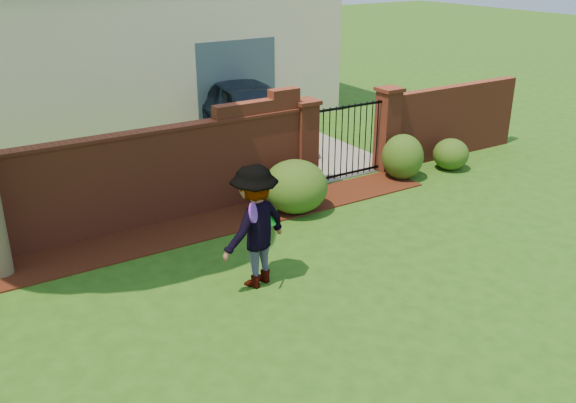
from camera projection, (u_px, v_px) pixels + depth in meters
ground at (320, 308)px, 8.65m from camera, size 80.00×80.00×0.01m
mulch_bed at (166, 236)px, 10.79m from camera, size 11.10×1.08×0.03m
brick_wall at (88, 187)px, 10.43m from camera, size 8.70×0.31×2.16m
brick_wall_return at (451, 121)px, 14.72m from camera, size 4.00×0.25×1.70m
pillar_left at (305, 145)px, 12.60m from camera, size 0.50×0.50×1.88m
pillar_right at (387, 129)px, 13.69m from camera, size 0.50×0.50×1.88m
iron_gate at (348, 141)px, 13.18m from camera, size 1.78×0.03×1.60m
driveway at (256, 135)px, 16.63m from camera, size 3.20×8.00×0.01m
house at (106, 6)px, 17.33m from camera, size 12.40×6.40×6.30m
car at (255, 114)px, 15.59m from camera, size 2.41×4.78×1.56m
shrub_left at (295, 186)px, 11.65m from camera, size 1.23×1.23×1.01m
shrub_middle at (403, 157)px, 13.34m from camera, size 0.90×0.90×0.99m
shrub_right at (451, 154)px, 13.96m from camera, size 0.80×0.80×0.71m
man at (257, 227)px, 8.93m from camera, size 1.36×1.03×1.86m
frisbee_purple at (253, 213)px, 8.43m from camera, size 0.26×0.26×0.28m
frisbee_green at (273, 217)px, 9.14m from camera, size 0.27×0.18×0.28m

